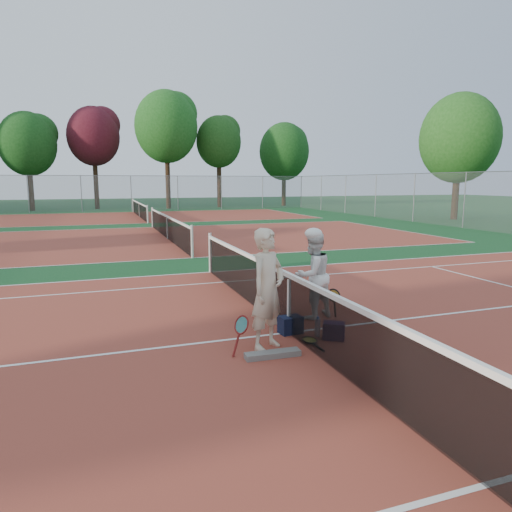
# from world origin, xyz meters

# --- Properties ---
(ground) EXTENTS (130.00, 130.00, 0.00)m
(ground) POSITION_xyz_m (0.00, 0.00, 0.00)
(ground) COLOR #103D1B
(ground) RESTS_ON ground
(court_main) EXTENTS (23.77, 10.97, 0.01)m
(court_main) POSITION_xyz_m (0.00, 0.00, 0.00)
(court_main) COLOR maroon
(court_main) RESTS_ON ground
(court_far_a) EXTENTS (23.77, 10.97, 0.01)m
(court_far_a) POSITION_xyz_m (0.00, 13.50, 0.00)
(court_far_a) COLOR maroon
(court_far_a) RESTS_ON ground
(court_far_b) EXTENTS (23.77, 10.97, 0.01)m
(court_far_b) POSITION_xyz_m (0.00, 27.00, 0.00)
(court_far_b) COLOR maroon
(court_far_b) RESTS_ON ground
(net_main) EXTENTS (0.10, 10.98, 1.02)m
(net_main) POSITION_xyz_m (0.00, 0.00, 0.51)
(net_main) COLOR black
(net_main) RESTS_ON ground
(net_far_a) EXTENTS (0.10, 10.98, 1.02)m
(net_far_a) POSITION_xyz_m (0.00, 13.50, 0.51)
(net_far_a) COLOR black
(net_far_a) RESTS_ON ground
(net_far_b) EXTENTS (0.10, 10.98, 1.02)m
(net_far_b) POSITION_xyz_m (0.00, 27.00, 0.51)
(net_far_b) COLOR black
(net_far_b) RESTS_ON ground
(fence_back) EXTENTS (32.00, 0.06, 3.00)m
(fence_back) POSITION_xyz_m (0.00, 34.00, 1.50)
(fence_back) COLOR slate
(fence_back) RESTS_ON ground
(player_a) EXTENTS (0.80, 0.73, 1.83)m
(player_a) POSITION_xyz_m (-0.58, -0.52, 0.91)
(player_a) COLOR beige
(player_a) RESTS_ON ground
(player_b) EXTENTS (0.93, 0.81, 1.61)m
(player_b) POSITION_xyz_m (0.76, 0.67, 0.81)
(player_b) COLOR white
(player_b) RESTS_ON ground
(racket_red) EXTENTS (0.39, 0.38, 0.55)m
(racket_red) POSITION_xyz_m (-1.01, -0.60, 0.28)
(racket_red) COLOR maroon
(racket_red) RESTS_ON ground
(racket_black_held) EXTENTS (0.36, 0.35, 0.57)m
(racket_black_held) POSITION_xyz_m (1.09, 0.44, 0.29)
(racket_black_held) COLOR black
(racket_black_held) RESTS_ON ground
(racket_spare) EXTENTS (0.28, 0.61, 0.05)m
(racket_spare) POSITION_xyz_m (0.14, -0.52, 0.03)
(racket_spare) COLOR black
(racket_spare) RESTS_ON ground
(sports_bag_navy) EXTENTS (0.39, 0.29, 0.29)m
(sports_bag_navy) POSITION_xyz_m (0.02, -0.03, 0.15)
(sports_bag_navy) COLOR black
(sports_bag_navy) RESTS_ON ground
(sports_bag_purple) EXTENTS (0.41, 0.38, 0.28)m
(sports_bag_purple) POSITION_xyz_m (0.56, -0.52, 0.14)
(sports_bag_purple) COLOR black
(sports_bag_purple) RESTS_ON ground
(net_cover_canvas) EXTENTS (0.82, 0.22, 0.09)m
(net_cover_canvas) POSITION_xyz_m (-0.64, -0.91, 0.04)
(net_cover_canvas) COLOR #615D58
(net_cover_canvas) RESTS_ON ground
(water_bottle) EXTENTS (0.09, 0.09, 0.30)m
(water_bottle) POSITION_xyz_m (0.37, -0.33, 0.15)
(water_bottle) COLOR #AABBD7
(water_bottle) RESTS_ON ground
(tree_back_1) EXTENTS (4.72, 4.72, 8.39)m
(tree_back_1) POSITION_xyz_m (-8.14, 37.33, 5.65)
(tree_back_1) COLOR #382314
(tree_back_1) RESTS_ON ground
(tree_back_maroon) EXTENTS (4.62, 4.62, 9.22)m
(tree_back_maroon) POSITION_xyz_m (-2.79, 38.24, 6.52)
(tree_back_maroon) COLOR #382314
(tree_back_maroon) RESTS_ON ground
(tree_back_3) EXTENTS (5.70, 5.70, 10.73)m
(tree_back_3) POSITION_xyz_m (3.54, 36.54, 7.43)
(tree_back_3) COLOR #382314
(tree_back_3) RESTS_ON ground
(tree_back_4) EXTENTS (4.33, 4.33, 8.80)m
(tree_back_4) POSITION_xyz_m (8.66, 37.29, 6.27)
(tree_back_4) COLOR #382314
(tree_back_4) RESTS_ON ground
(tree_back_5) EXTENTS (5.13, 5.13, 8.52)m
(tree_back_5) POSITION_xyz_m (15.76, 37.79, 5.55)
(tree_back_5) COLOR #382314
(tree_back_5) RESTS_ON ground
(tree_right_1) EXTENTS (5.05, 5.05, 8.20)m
(tree_right_1) POSITION_xyz_m (19.73, 17.76, 5.28)
(tree_right_1) COLOR #382314
(tree_right_1) RESTS_ON ground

